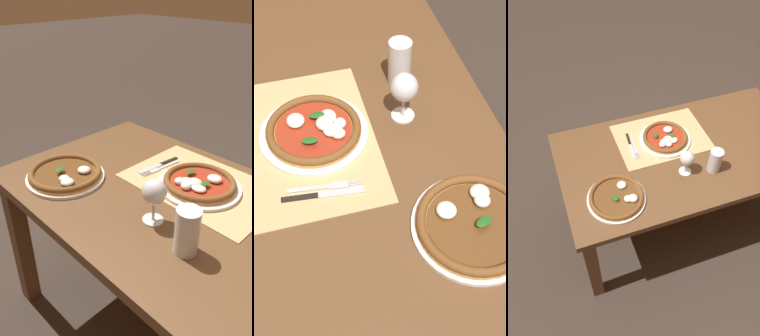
{
  "view_description": "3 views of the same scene",
  "coord_description": "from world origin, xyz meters",
  "views": [
    {
      "loc": [
        -0.48,
        0.79,
        1.42
      ],
      "look_at": [
        0.34,
        0.0,
        0.77
      ],
      "focal_mm": 35.0,
      "sensor_mm": 36.0,
      "label": 1
    },
    {
      "loc": [
        1.01,
        -0.18,
        1.73
      ],
      "look_at": [
        0.29,
        0.01,
        0.8
      ],
      "focal_mm": 50.0,
      "sensor_mm": 36.0,
      "label": 2
    },
    {
      "loc": [
        0.72,
        1.15,
        2.16
      ],
      "look_at": [
        0.34,
        0.07,
        0.8
      ],
      "focal_mm": 35.0,
      "sensor_mm": 36.0,
      "label": 3
    }
  ],
  "objects": [
    {
      "name": "ground_plane",
      "position": [
        0.0,
        0.0,
        0.0
      ],
      "size": [
        24.0,
        24.0,
        0.0
      ],
      "primitive_type": "plane",
      "color": "#382D26"
    },
    {
      "name": "dining_table",
      "position": [
        0.0,
        0.0,
        0.64
      ],
      "size": [
        1.5,
        0.81,
        0.74
      ],
      "color": "brown",
      "rests_on": "ground"
    },
    {
      "name": "pizza_near",
      "position": [
        0.08,
        -0.12,
        0.76
      ],
      "size": [
        0.31,
        0.31,
        0.05
      ],
      "color": "white",
      "rests_on": "paper_placemat"
    },
    {
      "name": "knife",
      "position": [
        0.29,
        -0.14,
        0.75
      ],
      "size": [
        0.04,
        0.22,
        0.01
      ],
      "color": "black",
      "rests_on": "paper_placemat"
    },
    {
      "name": "pizza_far",
      "position": [
        0.48,
        0.2,
        0.76
      ],
      "size": [
        0.31,
        0.31,
        0.05
      ],
      "color": "white",
      "rests_on": "dining_table"
    },
    {
      "name": "fork",
      "position": [
        0.27,
        -0.13,
        0.75
      ],
      "size": [
        0.04,
        0.2,
        0.0
      ],
      "color": "#B7B7BC",
      "rests_on": "paper_placemat"
    },
    {
      "name": "pint_glass",
      "position": [
        -0.09,
        0.18,
        0.81
      ],
      "size": [
        0.07,
        0.07,
        0.15
      ],
      "color": "silver",
      "rests_on": "dining_table"
    },
    {
      "name": "wine_glass",
      "position": [
        0.07,
        0.14,
        0.85
      ],
      "size": [
        0.08,
        0.08,
        0.16
      ],
      "color": "silver",
      "rests_on": "dining_table"
    },
    {
      "name": "paper_placemat",
      "position": [
        0.09,
        -0.16,
        0.74
      ],
      "size": [
        0.55,
        0.39,
        0.0
      ],
      "primitive_type": "cube",
      "color": "tan",
      "rests_on": "dining_table"
    }
  ]
}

